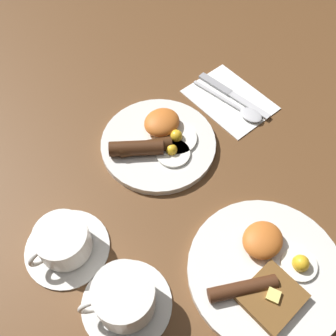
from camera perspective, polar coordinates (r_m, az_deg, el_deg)
ground_plane at (r=0.81m, az=-1.39°, el=3.20°), size 3.00×3.00×0.00m
breakfast_plate_near at (r=0.80m, az=-1.50°, el=3.91°), size 0.23×0.23×0.05m
breakfast_plate_far at (r=0.70m, az=14.04°, el=-14.20°), size 0.26×0.26×0.05m
teacup_near at (r=0.70m, az=-14.89°, el=-10.44°), size 0.15×0.15×0.06m
teacup_far at (r=0.64m, az=-6.37°, el=-18.31°), size 0.15×0.15×0.08m
napkin at (r=0.90m, az=8.94°, el=9.80°), size 0.15×0.19×0.01m
knife at (r=0.91m, az=8.92°, el=10.72°), size 0.03×0.19×0.01m
spoon at (r=0.88m, az=10.97°, el=8.15°), size 0.04×0.18×0.01m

